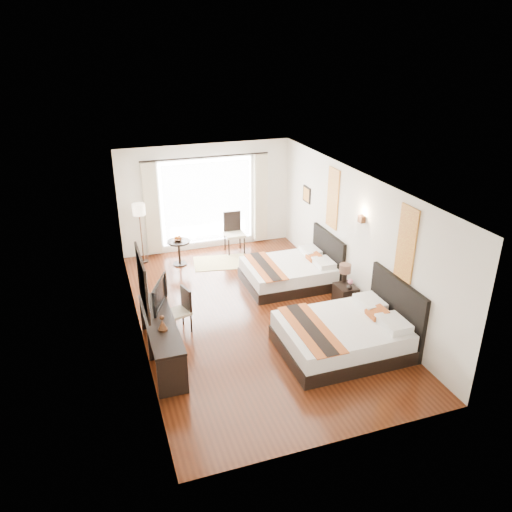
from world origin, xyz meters
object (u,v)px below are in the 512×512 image
object	(u,v)px
vase	(350,285)
desk_chair	(180,318)
television	(155,294)
floor_lamp	(139,214)
side_table	(179,253)
window_chair	(234,240)
bed_far	(292,272)
nightstand	(345,296)
console_desk	(162,340)
bed_near	(346,334)
table_lamp	(345,270)
fruit_bowl	(178,240)

from	to	relation	value
vase	desk_chair	xyz separation A→B (m)	(-3.49, 0.31, -0.29)
vase	desk_chair	world-z (taller)	desk_chair
television	floor_lamp	xyz separation A→B (m)	(0.18, 3.74, 0.29)
side_table	window_chair	world-z (taller)	window_chair
bed_far	side_table	distance (m)	2.91
nightstand	console_desk	world-z (taller)	console_desk
bed_near	window_chair	xyz separation A→B (m)	(-0.61, 5.00, -0.00)
table_lamp	floor_lamp	distance (m)	5.18
bed_near	television	bearing A→B (deg)	156.66
bed_near	vase	size ratio (longest dim) A/B	18.62
bed_far	television	bearing A→B (deg)	-156.47
floor_lamp	window_chair	bearing A→B (deg)	-2.46
console_desk	floor_lamp	world-z (taller)	floor_lamp
bed_far	nightstand	size ratio (longest dim) A/B	4.17
bed_far	nightstand	distance (m)	1.49
table_lamp	nightstand	bearing A→B (deg)	-101.18
vase	desk_chair	bearing A→B (deg)	174.96
bed_near	window_chair	size ratio (longest dim) A/B	2.10
television	desk_chair	xyz separation A→B (m)	(0.44, 0.24, -0.73)
fruit_bowl	window_chair	distance (m)	1.61
bed_far	floor_lamp	bearing A→B (deg)	143.12
window_chair	nightstand	bearing A→B (deg)	22.67
television	window_chair	bearing A→B (deg)	-11.99
desk_chair	floor_lamp	size ratio (longest dim) A/B	0.57
bed_near	vase	xyz separation A→B (m)	(0.77, 1.30, 0.24)
side_table	bed_near	bearing A→B (deg)	-65.24
television	window_chair	size ratio (longest dim) A/B	0.81
table_lamp	window_chair	size ratio (longest dim) A/B	0.37
fruit_bowl	bed_near	bearing A→B (deg)	-65.19
desk_chair	fruit_bowl	size ratio (longest dim) A/B	3.79
vase	fruit_bowl	world-z (taller)	fruit_bowl
nightstand	window_chair	world-z (taller)	window_chair
vase	window_chair	size ratio (longest dim) A/B	0.11
nightstand	side_table	bearing A→B (deg)	132.41
bed_near	floor_lamp	size ratio (longest dim) A/B	1.45
floor_lamp	fruit_bowl	distance (m)	1.13
vase	console_desk	bearing A→B (deg)	-173.02
floor_lamp	side_table	world-z (taller)	floor_lamp
vase	side_table	size ratio (longest dim) A/B	0.19
nightstand	table_lamp	size ratio (longest dim) A/B	1.24
bed_near	bed_far	size ratio (longest dim) A/B	1.10
nightstand	television	xyz separation A→B (m)	(-3.94, -0.09, 0.77)
desk_chair	side_table	bearing A→B (deg)	-117.04
fruit_bowl	nightstand	bearing A→B (deg)	-47.60
bed_far	table_lamp	distance (m)	1.46
console_desk	side_table	bearing A→B (deg)	74.78
desk_chair	floor_lamp	distance (m)	3.65
console_desk	television	xyz separation A→B (m)	(0.02, 0.55, 0.62)
television	table_lamp	bearing A→B (deg)	-63.52
bed_near	vase	world-z (taller)	bed_near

